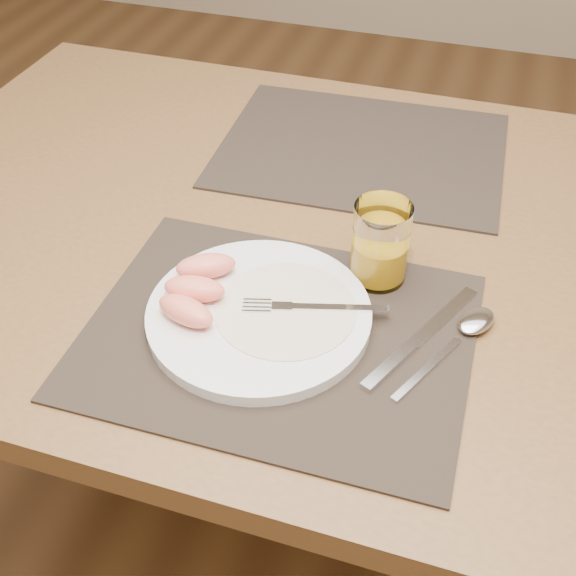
# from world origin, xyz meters

# --- Properties ---
(ground) EXTENTS (5.00, 5.00, 0.00)m
(ground) POSITION_xyz_m (0.00, 0.00, 0.00)
(ground) COLOR brown
(ground) RESTS_ON ground
(table) EXTENTS (1.40, 0.90, 0.75)m
(table) POSITION_xyz_m (0.00, 0.00, 0.67)
(table) COLOR brown
(table) RESTS_ON ground
(placemat_near) EXTENTS (0.45, 0.36, 0.00)m
(placemat_near) POSITION_xyz_m (-0.01, -0.22, 0.75)
(placemat_near) COLOR #2D241C
(placemat_near) RESTS_ON table
(placemat_far) EXTENTS (0.46, 0.37, 0.00)m
(placemat_far) POSITION_xyz_m (-0.01, 0.22, 0.75)
(placemat_far) COLOR #2D241C
(placemat_far) RESTS_ON table
(plate) EXTENTS (0.27, 0.27, 0.02)m
(plate) POSITION_xyz_m (-0.04, -0.20, 0.76)
(plate) COLOR white
(plate) RESTS_ON placemat_near
(plate_dressing) EXTENTS (0.17, 0.17, 0.00)m
(plate_dressing) POSITION_xyz_m (-0.01, -0.19, 0.77)
(plate_dressing) COLOR white
(plate_dressing) RESTS_ON plate
(fork) EXTENTS (0.17, 0.06, 0.00)m
(fork) POSITION_xyz_m (0.01, -0.19, 0.77)
(fork) COLOR silver
(fork) RESTS_ON plate
(knife) EXTENTS (0.11, 0.21, 0.01)m
(knife) POSITION_xyz_m (0.14, -0.19, 0.76)
(knife) COLOR silver
(knife) RESTS_ON placemat_near
(spoon) EXTENTS (0.10, 0.18, 0.01)m
(spoon) POSITION_xyz_m (0.20, -0.15, 0.76)
(spoon) COLOR silver
(spoon) RESTS_ON placemat_near
(juice_glass) EXTENTS (0.07, 0.07, 0.11)m
(juice_glass) POSITION_xyz_m (0.08, -0.08, 0.80)
(juice_glass) COLOR white
(juice_glass) RESTS_ON placemat_near
(grapefruit_wedges) EXTENTS (0.09, 0.14, 0.03)m
(grapefruit_wedges) POSITION_xyz_m (-0.12, -0.21, 0.78)
(grapefruit_wedges) COLOR #FF8168
(grapefruit_wedges) RESTS_ON plate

